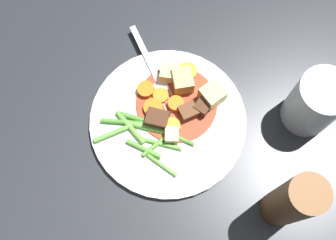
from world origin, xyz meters
TOP-DOWN VIEW (x-y plane):
  - ground_plane at (0.00, 0.00)m, footprint 3.00×3.00m
  - dinner_plate at (0.00, 0.00)m, footprint 0.25×0.25m
  - stew_sauce at (0.03, 0.01)m, footprint 0.13×0.13m
  - carrot_slice_0 at (0.02, 0.03)m, footprint 0.03×0.03m
  - carrot_slice_1 at (0.08, 0.03)m, footprint 0.04×0.04m
  - carrot_slice_2 at (-0.00, 0.03)m, footprint 0.04×0.04m
  - carrot_slice_3 at (0.02, 0.06)m, footprint 0.04×0.04m
  - carrot_slice_4 at (-0.01, -0.01)m, footprint 0.04×0.04m
  - carrot_slice_5 at (0.03, 0.01)m, footprint 0.03×0.03m
  - potato_chunk_0 at (0.07, -0.03)m, footprint 0.04×0.04m
  - potato_chunk_1 at (-0.02, -0.02)m, footprint 0.03×0.03m
  - potato_chunk_2 at (0.06, 0.04)m, footprint 0.04×0.04m
  - potato_chunk_3 at (0.06, 0.02)m, footprint 0.05×0.05m
  - meat_chunk_0 at (0.05, -0.03)m, footprint 0.03×0.02m
  - meat_chunk_1 at (-0.01, 0.01)m, footprint 0.04×0.04m
  - meat_chunk_2 at (0.03, -0.02)m, footprint 0.04×0.03m
  - green_bean_0 at (-0.04, -0.01)m, footprint 0.06×0.02m
  - green_bean_1 at (-0.02, -0.02)m, footprint 0.02×0.08m
  - green_bean_2 at (-0.06, 0.00)m, footprint 0.02×0.06m
  - green_bean_3 at (-0.05, 0.04)m, footprint 0.02×0.07m
  - green_bean_4 at (-0.01, -0.00)m, footprint 0.03×0.05m
  - green_bean_5 at (-0.05, 0.05)m, footprint 0.05×0.07m
  - green_bean_6 at (-0.07, 0.05)m, footprint 0.07×0.04m
  - green_bean_7 at (-0.04, -0.02)m, footprint 0.03×0.06m
  - green_bean_8 at (-0.03, 0.01)m, footprint 0.04×0.08m
  - green_bean_9 at (-0.03, 0.04)m, footprint 0.03×0.06m
  - green_bean_10 at (-0.06, -0.04)m, footprint 0.01×0.06m
  - fork at (0.05, 0.07)m, footprint 0.10×0.16m
  - water_glass at (0.15, -0.17)m, footprint 0.08×0.08m
  - pepper_mill at (-0.01, -0.22)m, footprint 0.05×0.05m

SIDE VIEW (x-z plane):
  - ground_plane at x=0.00m, z-range 0.00..0.00m
  - dinner_plate at x=0.00m, z-range 0.00..0.01m
  - stew_sauce at x=0.03m, z-range 0.01..0.02m
  - fork at x=0.05m, z-range 0.01..0.02m
  - green_bean_4 at x=-0.01m, z-range 0.01..0.02m
  - green_bean_10 at x=-0.06m, z-range 0.01..0.02m
  - green_bean_1 at x=-0.02m, z-range 0.01..0.02m
  - green_bean_7 at x=-0.04m, z-range 0.01..0.02m
  - green_bean_0 at x=-0.04m, z-range 0.01..0.02m
  - green_bean_2 at x=-0.06m, z-range 0.01..0.02m
  - green_bean_5 at x=-0.05m, z-range 0.01..0.02m
  - green_bean_6 at x=-0.07m, z-range 0.01..0.02m
  - green_bean_9 at x=-0.03m, z-range 0.01..0.02m
  - green_bean_3 at x=-0.05m, z-range 0.01..0.02m
  - green_bean_8 at x=-0.03m, z-range 0.01..0.02m
  - carrot_slice_1 at x=0.08m, z-range 0.01..0.02m
  - carrot_slice_0 at x=0.02m, z-range 0.01..0.02m
  - carrot_slice_2 at x=0.00m, z-range 0.01..0.02m
  - carrot_slice_4 at x=-0.01m, z-range 0.01..0.02m
  - carrot_slice_3 at x=0.02m, z-range 0.01..0.02m
  - carrot_slice_5 at x=0.03m, z-range 0.01..0.03m
  - potato_chunk_1 at x=-0.02m, z-range 0.01..0.03m
  - meat_chunk_2 at x=0.03m, z-range 0.01..0.03m
  - meat_chunk_0 at x=0.05m, z-range 0.01..0.03m
  - meat_chunk_1 at x=-0.01m, z-range 0.01..0.04m
  - potato_chunk_2 at x=0.06m, z-range 0.01..0.04m
  - potato_chunk_0 at x=0.07m, z-range 0.01..0.04m
  - potato_chunk_3 at x=0.06m, z-range 0.01..0.04m
  - water_glass at x=0.15m, z-range 0.00..0.11m
  - pepper_mill at x=-0.01m, z-range 0.00..0.16m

